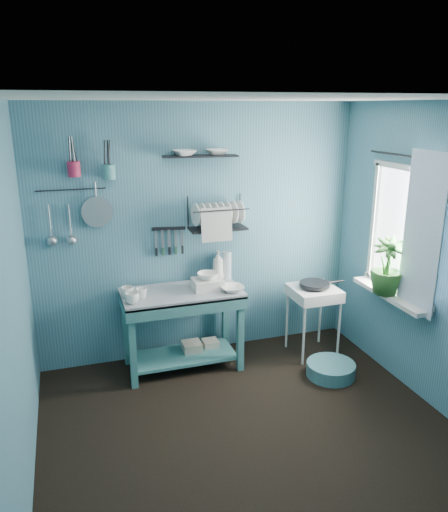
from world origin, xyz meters
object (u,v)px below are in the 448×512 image
object	(u,v)px
utensil_cup_teal	(109,172)
floor_basin	(331,369)
mug_right	(127,292)
colander	(97,212)
water_bottle	(227,265)
dish_rack	(218,213)
hotplate_stand	(313,321)
storage_tin_small	(210,349)
frying_pan	(315,284)
storage_tin_large	(192,353)
mug_left	(132,298)
mug_mid	(142,293)
wash_tub	(208,284)
utensil_cup_magenta	(74,169)
work_counter	(183,330)
potted_plant	(387,266)
soap_bottle	(218,265)

from	to	relation	value
utensil_cup_teal	floor_basin	world-z (taller)	utensil_cup_teal
mug_right	colander	world-z (taller)	colander
water_bottle	dish_rack	xyz separation A→B (m)	(-0.10, -0.03, 0.54)
utensil_cup_teal	floor_basin	bearing A→B (deg)	-24.34
hotplate_stand	storage_tin_small	distance (m)	1.08
frying_pan	colander	distance (m)	2.21
storage_tin_large	floor_basin	xyz separation A→B (m)	(1.19, -0.65, -0.04)
mug_left	hotplate_stand	distance (m)	1.87
frying_pan	mug_right	bearing A→B (deg)	176.18
mug_mid	storage_tin_large	xyz separation A→B (m)	(0.48, 0.11, -0.73)
wash_tub	utensil_cup_magenta	world-z (taller)	utensil_cup_magenta
work_counter	storage_tin_large	distance (m)	0.31
utensil_cup_teal	storage_tin_small	world-z (taller)	utensil_cup_teal
floor_basin	storage_tin_small	bearing A→B (deg)	145.48
work_counter	frying_pan	xyz separation A→B (m)	(1.33, -0.12, 0.36)
frying_pan	hotplate_stand	bearing A→B (deg)	0.00
water_bottle	floor_basin	bearing A→B (deg)	-46.87
mug_right	utensil_cup_teal	bearing A→B (deg)	106.56
hotplate_stand	storage_tin_large	bearing A→B (deg)	164.14
mug_mid	storage_tin_large	size ratio (longest dim) A/B	0.45
water_bottle	hotplate_stand	distance (m)	1.05
mug_mid	work_counter	bearing A→B (deg)	8.97
water_bottle	colander	distance (m)	1.36
mug_right	utensil_cup_magenta	distance (m)	1.18
work_counter	mug_right	world-z (taller)	mug_right
potted_plant	floor_basin	world-z (taller)	potted_plant
frying_pan	utensil_cup_magenta	distance (m)	2.52
water_bottle	utensil_cup_teal	xyz separation A→B (m)	(-1.09, 0.02, 0.97)
wash_tub	frying_pan	size ratio (longest dim) A/B	0.93
mug_right	mug_mid	bearing A→B (deg)	-26.57
work_counter	storage_tin_small	size ratio (longest dim) A/B	5.58
mug_mid	dish_rack	distance (m)	1.05
work_counter	soap_bottle	bearing A→B (deg)	31.91
wash_tub	potted_plant	size ratio (longest dim) A/B	0.54
hotplate_stand	utensil_cup_teal	xyz separation A→B (m)	(-1.90, 0.36, 1.54)
wash_tub	soap_bottle	world-z (taller)	soap_bottle
water_bottle	frying_pan	xyz separation A→B (m)	(0.81, -0.34, -0.18)
mug_left	utensil_cup_teal	distance (m)	1.13
wash_tub	frying_pan	xyz separation A→B (m)	(1.08, -0.10, -0.09)
wash_tub	soap_bottle	size ratio (longest dim) A/B	0.94
frying_pan	storage_tin_small	world-z (taller)	frying_pan
frying_pan	utensil_cup_magenta	xyz separation A→B (m)	(-2.19, 0.36, 1.18)
mug_right	hotplate_stand	distance (m)	1.89
water_bottle	storage_tin_large	size ratio (longest dim) A/B	1.27
utensil_cup_magenta	storage_tin_small	bearing A→B (deg)	-7.91
hotplate_stand	storage_tin_small	bearing A→B (deg)	161.00
mug_left	frying_pan	distance (m)	1.81
dish_rack	storage_tin_small	xyz separation A→B (m)	(-0.12, -0.11, -1.37)
colander	hotplate_stand	bearing A→B (deg)	-11.01
water_bottle	dish_rack	distance (m)	0.55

